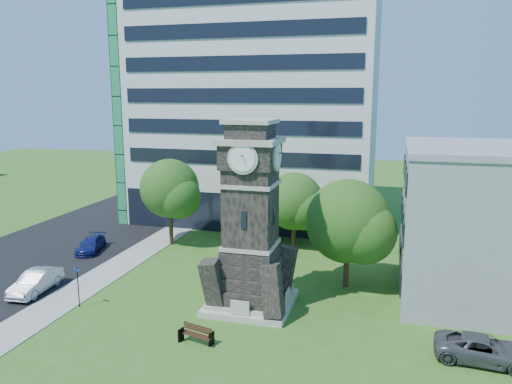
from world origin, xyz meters
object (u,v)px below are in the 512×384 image
(clock_tower, at_px, (251,228))
(street_sign, at_px, (78,282))
(car_street_north, at_px, (91,245))
(park_bench, at_px, (197,334))
(car_street_mid, at_px, (36,282))
(car_east_lot, at_px, (484,349))

(clock_tower, distance_m, street_sign, 11.84)
(car_street_north, bearing_deg, park_bench, -54.88)
(clock_tower, xyz_separation_m, car_street_mid, (-15.22, -1.88, -4.52))
(street_sign, bearing_deg, car_street_north, 142.03)
(park_bench, bearing_deg, clock_tower, 89.66)
(car_street_mid, relative_size, park_bench, 2.38)
(clock_tower, relative_size, car_east_lot, 2.45)
(car_east_lot, height_order, park_bench, car_east_lot)
(car_street_north, height_order, park_bench, car_street_north)
(car_street_mid, xyz_separation_m, street_sign, (4.40, -1.34, 0.93))
(car_street_north, relative_size, street_sign, 1.58)
(car_street_north, bearing_deg, car_street_mid, -94.45)
(park_bench, xyz_separation_m, street_sign, (-9.26, 2.42, 1.16))
(car_east_lot, bearing_deg, car_street_mid, 91.29)
(clock_tower, bearing_deg, car_street_north, 156.66)
(street_sign, bearing_deg, clock_tower, 38.61)
(car_street_mid, bearing_deg, car_east_lot, -8.01)
(clock_tower, bearing_deg, car_east_lot, -14.53)
(clock_tower, height_order, car_street_north, clock_tower)
(car_east_lot, bearing_deg, clock_tower, 80.04)
(car_east_lot, bearing_deg, street_sign, 93.83)
(car_street_mid, bearing_deg, street_sign, -21.62)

